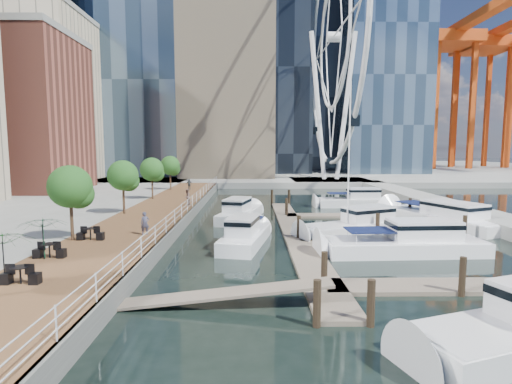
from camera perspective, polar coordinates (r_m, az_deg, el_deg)
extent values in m
plane|color=black|center=(21.21, 0.50, -11.87)|extent=(520.00, 520.00, 0.00)
cube|color=brown|center=(36.69, -14.23, -3.51)|extent=(6.00, 60.00, 1.00)
cube|color=#595954|center=(36.11, -9.58, -3.56)|extent=(0.25, 60.00, 1.00)
cube|color=gray|center=(122.31, -0.50, 3.39)|extent=(200.00, 114.00, 1.00)
cube|color=gray|center=(45.46, 26.03, -2.10)|extent=(4.00, 60.00, 1.00)
cube|color=gray|center=(73.83, 10.57, 1.40)|extent=(14.00, 12.00, 1.00)
cube|color=#6D6051|center=(31.04, 5.69, -5.87)|extent=(2.00, 32.00, 0.20)
cube|color=#6D6051|center=(21.46, 26.01, -12.02)|extent=(12.00, 2.00, 0.20)
cube|color=#6D6051|center=(30.39, 17.50, -6.39)|extent=(12.00, 2.00, 0.20)
cube|color=#6D6051|center=(39.84, 13.02, -3.30)|extent=(12.00, 2.00, 0.20)
cube|color=brown|center=(61.86, -29.71, 9.52)|extent=(12.00, 14.00, 20.00)
cube|color=#BCAD8E|center=(79.11, -28.04, 11.62)|extent=(14.00, 16.00, 28.00)
cylinder|color=white|center=(73.51, 8.84, 11.95)|extent=(0.80, 0.80, 26.00)
cylinder|color=white|center=(74.48, 12.71, 11.80)|extent=(0.80, 0.80, 26.00)
torus|color=white|center=(76.10, 10.98, 20.91)|extent=(0.70, 44.70, 44.70)
cylinder|color=#3F2B1C|center=(26.89, -24.83, -3.75)|extent=(0.20, 0.20, 2.40)
sphere|color=#265B1E|center=(26.63, -25.03, 0.71)|extent=(2.60, 2.60, 2.60)
cylinder|color=#3F2B1C|center=(36.14, -18.37, -1.06)|extent=(0.20, 0.20, 2.40)
sphere|color=#265B1E|center=(35.95, -18.49, 2.26)|extent=(2.60, 2.60, 2.60)
cylinder|color=#3F2B1C|center=(45.71, -14.59, 0.52)|extent=(0.20, 0.20, 2.40)
sphere|color=#265B1E|center=(45.56, -14.66, 3.15)|extent=(2.60, 2.60, 2.60)
cylinder|color=#3F2B1C|center=(55.43, -12.12, 1.56)|extent=(0.20, 0.20, 2.40)
sphere|color=#265B1E|center=(55.30, -12.17, 3.73)|extent=(2.60, 2.60, 2.60)
imported|color=#43445A|center=(26.95, -15.59, -4.34)|extent=(0.65, 0.55, 1.51)
imported|color=#7C5E56|center=(39.91, -9.83, -0.73)|extent=(0.71, 0.86, 1.63)
imported|color=#2E353A|center=(54.81, -9.50, 1.09)|extent=(0.92, 0.47, 1.51)
imported|color=#0F3912|center=(19.66, -32.38, -7.99)|extent=(3.11, 3.14, 2.18)
imported|color=#0E361E|center=(22.93, -28.15, -5.88)|extent=(2.66, 2.70, 2.15)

